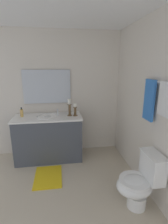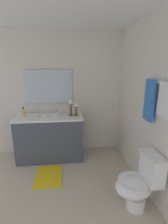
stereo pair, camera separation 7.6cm
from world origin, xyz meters
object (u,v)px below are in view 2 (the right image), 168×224
Objects in this scene: candle_holder_tall at (76,109)px; candle_holder_short at (71,107)px; mirror at (49,87)px; bath_mat at (49,176)px; sink_basin at (49,118)px; soap_bottle at (23,112)px; towel_near_vanity at (149,101)px; vanity_cabinet at (50,137)px; toilet at (139,183)px; towel_center at (166,100)px; towel_bar at (161,82)px.

candle_holder_short reaches higher than candle_holder_tall.
bath_mat is (0.91, 0.00, -1.38)m from mirror.
soap_bottle is at bearing -97.17° from sink_basin.
mirror is 1.95m from towel_near_vanity.
toilet is (1.41, 1.19, -0.07)m from vanity_cabinet.
towel_near_vanity is at bearing 52.30° from vanity_cabinet.
sink_basin is 0.46m from candle_holder_short.
toilet is at bearing 40.23° from sink_basin.
sink_basin is at bearing -90.52° from candle_holder_short.
towel_center reaches higher than candle_holder_tall.
candle_holder_short is at bearing -151.07° from toilet.
towel_bar reaches higher than soap_bottle.
towel_center reaches higher than towel_bar.
candle_holder_tall is at bearing 87.71° from vanity_cabinet.
sink_basin is 1.04× the size of towel_center.
vanity_cabinet is at bearing -90.52° from candle_holder_short.
towel_near_vanity is at bearing 45.76° from mirror.
toilet is 1.25× the size of bath_mat.
mirror is at bearing -120.15° from candle_holder_tall.
towel_bar is at bearing 65.86° from bath_mat.
towel_center is (1.72, 1.40, 0.03)m from mirror.
towel_near_vanity is (1.14, 1.87, 0.41)m from soap_bottle.
candle_holder_tall reaches higher than sink_basin.
toilet is at bearing 48.60° from soap_bottle.
vanity_cabinet is 1.77× the size of towel_bar.
candle_holder_tall is 1.42m from towel_near_vanity.
mirror is 1.52× the size of bath_mat.
towel_bar is (1.32, 1.89, 0.66)m from soap_bottle.
towel_bar is at bearing 42.57° from mirror.
towel_near_vanity reaches higher than vanity_cabinet.
soap_bottle is 2.29m from toilet.
bath_mat is (-0.45, -1.40, -1.34)m from towel_near_vanity.
candle_holder_short is 0.90m from soap_bottle.
candle_holder_short is (0.00, 0.42, 0.60)m from vanity_cabinet.
candle_holder_tall is at bearing -140.33° from towel_near_vanity.
sink_basin is at bearing -92.29° from candle_holder_tall.
vanity_cabinet is at bearing -127.70° from towel_near_vanity.
vanity_cabinet is 3.99× the size of candle_holder_short.
sink_basin is 0.54m from candle_holder_tall.
towel_near_vanity reaches higher than towel_bar.
candle_holder_tall is at bearing 85.36° from soap_bottle.
sink_basin reaches higher than bath_mat.
toilet is 1.05m from towel_near_vanity.
mirror is (-0.28, 0.00, 0.96)m from vanity_cabinet.
vanity_cabinet is at bearing -135.87° from towel_center.
towel_near_vanity and towel_center have the same top height.
towel_near_vanity reaches higher than soap_bottle.
bath_mat is (0.60, -0.52, -0.98)m from candle_holder_tall.
vanity_cabinet is 0.76m from bath_mat.
candle_holder_tall is 0.40× the size of bath_mat.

